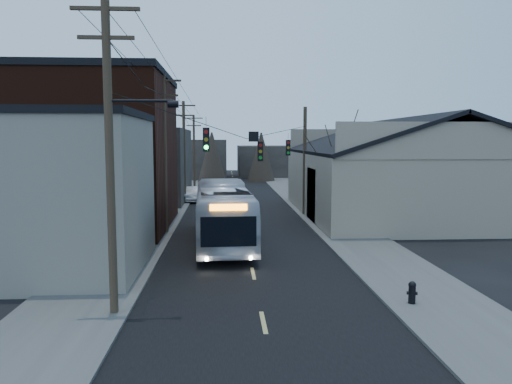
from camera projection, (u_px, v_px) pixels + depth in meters
ground at (269, 348)px, 14.25m from camera, size 160.00×160.00×0.00m
road_surface at (239, 207)px, 44.03m from camera, size 9.00×110.00×0.02m
sidewalk_left at (165, 207)px, 43.62m from camera, size 4.00×110.00×0.12m
sidewalk_right at (312, 206)px, 44.43m from camera, size 4.00×110.00×0.12m
building_clapboard at (51, 195)px, 22.27m from camera, size 8.00×8.00×7.00m
building_brick at (92, 154)px, 32.97m from camera, size 10.00×12.00×10.00m
building_left_far at (141, 165)px, 49.04m from camera, size 9.00×14.00×7.00m
warehouse at (404, 181)px, 39.59m from camera, size 16.16×20.60×7.73m
building_far_left at (194, 159)px, 78.09m from camera, size 10.00×12.00×6.00m
building_far_right at (274, 161)px, 83.91m from camera, size 12.00×14.00×5.00m
bare_tree at (338, 174)px, 34.13m from camera, size 0.40×0.40×7.20m
utility_lines at (200, 153)px, 37.51m from camera, size 11.24×45.28×10.50m
bus at (223, 213)px, 28.69m from camera, size 3.50×12.66×3.49m
parked_car at (193, 194)px, 48.23m from camera, size 1.53×4.38×1.44m
fire_hydrant at (412, 291)px, 17.78m from camera, size 0.39×0.27×0.80m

